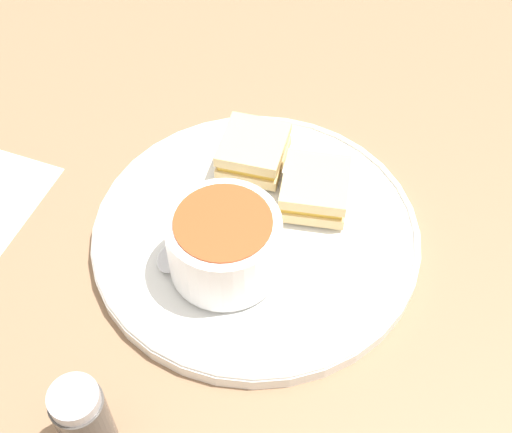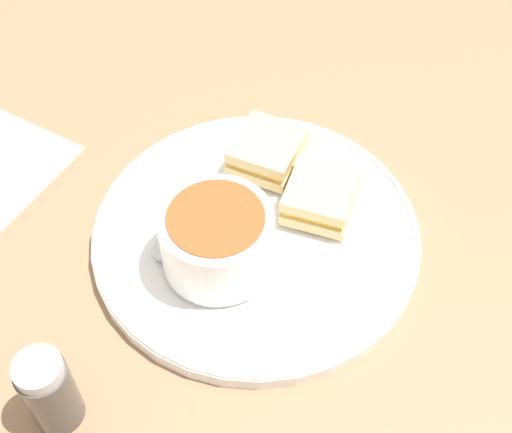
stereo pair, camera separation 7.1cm
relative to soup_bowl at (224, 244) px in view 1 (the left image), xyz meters
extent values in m
plane|color=#8E6B4C|center=(0.02, 0.05, -0.05)|extent=(2.40, 2.40, 0.00)
cylinder|color=white|center=(0.02, 0.05, -0.05)|extent=(0.34, 0.34, 0.02)
torus|color=white|center=(0.02, 0.05, -0.04)|extent=(0.34, 0.34, 0.01)
cylinder|color=white|center=(0.00, 0.00, -0.03)|extent=(0.06, 0.06, 0.01)
cylinder|color=white|center=(0.00, 0.00, 0.00)|extent=(0.11, 0.11, 0.07)
cylinder|color=#B74C23|center=(0.00, 0.00, 0.03)|extent=(0.09, 0.09, 0.01)
cube|color=silver|center=(-0.06, 0.04, -0.03)|extent=(0.01, 0.07, 0.00)
ellipsoid|color=silver|center=(-0.06, -0.01, -0.03)|extent=(0.03, 0.04, 0.01)
cube|color=#DBBC7F|center=(0.07, 0.10, -0.03)|extent=(0.07, 0.08, 0.01)
cube|color=gold|center=(0.07, 0.10, -0.02)|extent=(0.07, 0.07, 0.01)
cube|color=#DBBC7F|center=(0.07, 0.10, -0.01)|extent=(0.07, 0.08, 0.01)
cube|color=#DBBC7F|center=(0.00, 0.14, -0.03)|extent=(0.07, 0.08, 0.01)
cube|color=gold|center=(0.00, 0.14, -0.02)|extent=(0.07, 0.07, 0.01)
cube|color=#DBBC7F|center=(0.00, 0.14, -0.01)|extent=(0.07, 0.08, 0.01)
cylinder|color=#4C4742|center=(-0.07, -0.19, -0.02)|extent=(0.04, 0.04, 0.08)
cylinder|color=#B7B7BC|center=(-0.07, -0.19, 0.03)|extent=(0.04, 0.04, 0.01)
camera|label=1|loc=(0.11, -0.39, 0.54)|focal=50.00mm
camera|label=2|loc=(0.18, -0.37, 0.54)|focal=50.00mm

